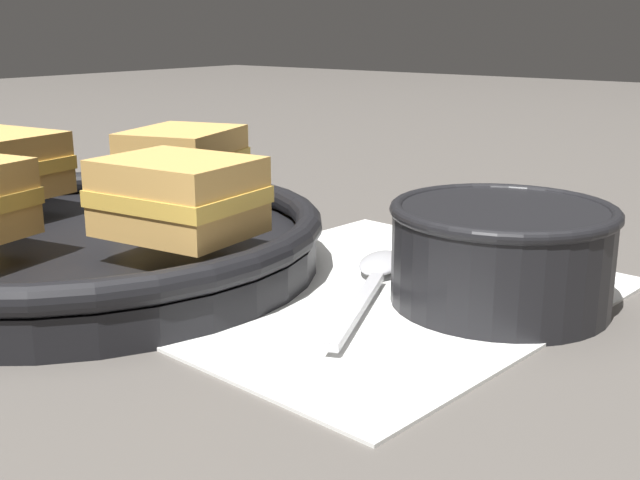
# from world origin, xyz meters

# --- Properties ---
(ground_plane) EXTENTS (4.00, 4.00, 0.00)m
(ground_plane) POSITION_xyz_m (0.00, 0.00, 0.00)
(ground_plane) COLOR #56514C
(napkin) EXTENTS (0.31, 0.27, 0.00)m
(napkin) POSITION_xyz_m (0.01, -0.02, 0.00)
(napkin) COLOR white
(napkin) RESTS_ON ground_plane
(soup_bowl) EXTENTS (0.13, 0.13, 0.06)m
(soup_bowl) POSITION_xyz_m (0.04, -0.09, 0.04)
(soup_bowl) COLOR black
(soup_bowl) RESTS_ON ground_plane
(spoon) EXTENTS (0.17, 0.09, 0.01)m
(spoon) POSITION_xyz_m (0.03, -0.01, 0.01)
(spoon) COLOR #B7B7BC
(spoon) RESTS_ON napkin
(skillet) EXTENTS (0.33, 0.33, 0.04)m
(skillet) POSITION_xyz_m (-0.07, 0.16, 0.02)
(skillet) COLOR black
(skillet) RESTS_ON ground_plane
(sandwich_near_left) EXTENTS (0.11, 0.10, 0.05)m
(sandwich_near_left) POSITION_xyz_m (0.03, 0.17, 0.06)
(sandwich_near_left) COLOR tan
(sandwich_near_left) RESTS_ON skillet
(sandwich_far_right) EXTENTS (0.08, 0.10, 0.05)m
(sandwich_far_right) POSITION_xyz_m (-0.07, 0.07, 0.06)
(sandwich_far_right) COLOR tan
(sandwich_far_right) RESTS_ON skillet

